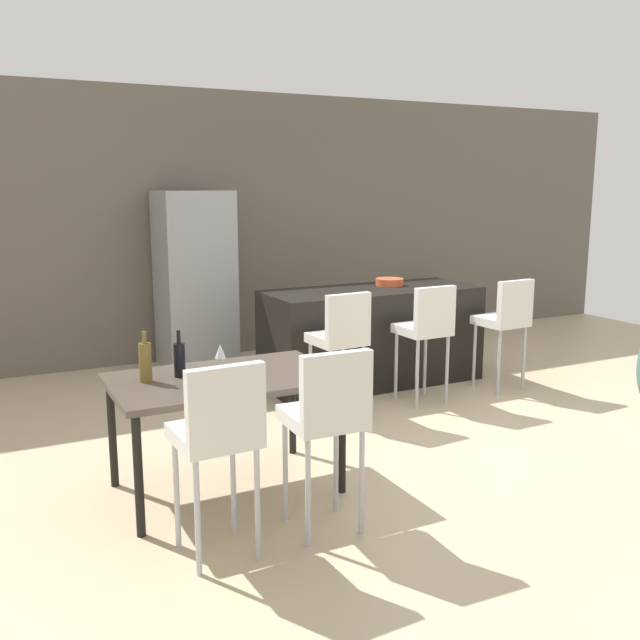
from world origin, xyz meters
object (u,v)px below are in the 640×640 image
Objects in this scene: potted_plant at (437,307)px; wine_bottle_end at (145,362)px; bar_chair_left at (341,335)px; refrigerator at (195,280)px; dining_chair_near at (219,429)px; dining_chair_far at (328,412)px; kitchen_island at (372,336)px; bar_chair_middle at (427,325)px; wine_bottle_left at (179,359)px; dining_table at (225,387)px; fruit_bowl at (390,282)px; wine_glass_middle at (220,352)px; bar_chair_right at (506,317)px.

wine_bottle_end is at bearing -145.46° from potted_plant.
bar_chair_left is at bearing 24.88° from wine_bottle_end.
wine_bottle_end is at bearing -112.17° from refrigerator.
dining_chair_far is (0.61, -0.00, 0.00)m from dining_chair_near.
kitchen_island is 0.83m from bar_chair_middle.
kitchen_island is at bearing 54.57° from dining_chair_far.
dining_table is at bearing -24.58° from wine_bottle_left.
bar_chair_middle is 3.40× the size of wine_bottle_end.
kitchen_island is 1.99× the size of dining_chair_near.
fruit_bowl is at bearing 23.13° from kitchen_island.
wine_bottle_end is (-0.77, 0.89, 0.17)m from dining_chair_far.
bar_chair_middle is at bearing 20.29° from wine_glass_middle.
bar_chair_right is at bearing -39.38° from kitchen_island.
bar_chair_right is 3.24m from dining_chair_far.
refrigerator reaches higher than wine_bottle_left.
bar_chair_middle is 0.89m from bar_chair_right.
bar_chair_right is (0.89, 0.00, 0.00)m from bar_chair_middle.
bar_chair_middle is 2.35m from dining_table.
refrigerator is 3.15m from potted_plant.
bar_chair_right is at bearing 16.78° from dining_table.
dining_table is 3.00m from fruit_bowl.
wine_bottle_left is at bearing -176.94° from wine_glass_middle.
dining_chair_near is 5.69m from potted_plant.
kitchen_island is at bearing -142.57° from potted_plant.
bar_chair_right and dining_chair_near have the same top height.
bar_chair_middle is at bearing -84.32° from kitchen_island.
bar_chair_right reaches higher than dining_table.
bar_chair_left and bar_chair_right have the same top height.
dining_table is at bearing 111.24° from dining_chair_far.
refrigerator is (0.74, 2.95, 0.06)m from wine_glass_middle.
fruit_bowl is (1.60, -1.25, 0.04)m from refrigerator.
bar_chair_left is at bearing 179.99° from bar_chair_middle.
wine_glass_middle is at bearing -159.71° from bar_chair_middle.
wine_glass_middle is at bearing -104.00° from refrigerator.
wine_bottle_end is (-1.78, -0.82, 0.17)m from bar_chair_left.
wine_bottle_left is at bearing 155.42° from dining_table.
kitchen_island is 1.99× the size of bar_chair_right.
dining_chair_far is at bearing -120.59° from bar_chair_left.
potted_plant is (2.54, 2.15, -0.30)m from bar_chair_left.
dining_chair_far reaches higher than dining_table.
refrigerator is (1.06, 3.87, 0.22)m from dining_chair_near.
bar_chair_left is (-0.77, -0.79, 0.24)m from kitchen_island.
bar_chair_middle is 0.96m from fruit_bowl.
bar_chair_left is at bearing 34.92° from dining_table.
wine_glass_middle is (-2.15, -0.79, 0.17)m from bar_chair_middle.
dining_table is at bearing -140.64° from kitchen_island.
bar_chair_middle reaches higher than kitchen_island.
kitchen_island is 2.86m from wine_bottle_left.
bar_chair_left is at bearing 46.47° from dining_chair_near.
dining_chair_near is 0.61m from dining_chair_far.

